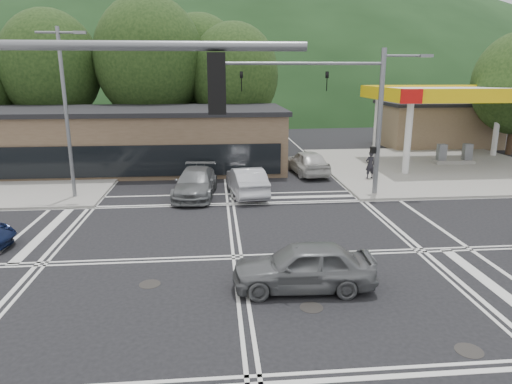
{
  "coord_description": "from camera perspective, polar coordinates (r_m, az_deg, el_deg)",
  "views": [
    {
      "loc": [
        -0.76,
        -16.02,
        6.8
      ],
      "look_at": [
        1.1,
        4.27,
        1.4
      ],
      "focal_mm": 32.0,
      "sensor_mm": 36.0,
      "label": 1
    }
  ],
  "objects": [
    {
      "name": "ground",
      "position": [
        17.42,
        -2.34,
        -8.14
      ],
      "size": [
        120.0,
        120.0,
        0.0
      ],
      "primitive_type": "plane",
      "color": "black",
      "rests_on": "ground"
    },
    {
      "name": "sidewalk_ne",
      "position": [
        35.44,
        21.32,
        2.88
      ],
      "size": [
        16.0,
        16.0,
        0.15
      ],
      "primitive_type": "cube",
      "color": "gray",
      "rests_on": "ground"
    },
    {
      "name": "sidewalk_nw",
      "position": [
        34.79,
        -29.28,
        1.78
      ],
      "size": [
        16.0,
        16.0,
        0.15
      ],
      "primitive_type": "cube",
      "color": "gray",
      "rests_on": "ground"
    },
    {
      "name": "gas_station_canopy",
      "position": [
        36.64,
        24.21,
        10.82
      ],
      "size": [
        12.32,
        8.34,
        5.75
      ],
      "color": "silver",
      "rests_on": "ground"
    },
    {
      "name": "convenience_store",
      "position": [
        46.23,
        21.7,
        7.72
      ],
      "size": [
        10.0,
        6.0,
        3.8
      ],
      "primitive_type": "cube",
      "color": "#846B4F",
      "rests_on": "ground"
    },
    {
      "name": "commercial_row",
      "position": [
        34.15,
        -17.51,
        6.08
      ],
      "size": [
        24.0,
        8.0,
        4.0
      ],
      "primitive_type": "cube",
      "color": "brown",
      "rests_on": "ground"
    },
    {
      "name": "hill_north",
      "position": [
        106.24,
        -4.89,
        11.12
      ],
      "size": [
        252.0,
        126.0,
        140.0
      ],
      "primitive_type": "ellipsoid",
      "color": "black",
      "rests_on": "ground"
    },
    {
      "name": "tree_n_a",
      "position": [
        42.16,
        -24.3,
        14.05
      ],
      "size": [
        8.0,
        8.0,
        11.75
      ],
      "color": "#382619",
      "rests_on": "ground"
    },
    {
      "name": "tree_n_b",
      "position": [
        40.38,
        -13.19,
        15.88
      ],
      "size": [
        9.0,
        9.0,
        12.98
      ],
      "color": "#382619",
      "rests_on": "ground"
    },
    {
      "name": "tree_n_c",
      "position": [
        40.06,
        -2.79,
        14.38
      ],
      "size": [
        7.6,
        7.6,
        10.87
      ],
      "color": "#382619",
      "rests_on": "ground"
    },
    {
      "name": "tree_n_e",
      "position": [
        44.04,
        -7.08,
        15.18
      ],
      "size": [
        8.4,
        8.4,
        11.98
      ],
      "color": "#382619",
      "rests_on": "ground"
    },
    {
      "name": "streetlight_nw",
      "position": [
        26.23,
        -22.59,
        9.91
      ],
      "size": [
        2.5,
        0.25,
        9.0
      ],
      "color": "slate",
      "rests_on": "ground"
    },
    {
      "name": "signal_mast_ne",
      "position": [
        25.48,
        12.61,
        10.61
      ],
      "size": [
        11.65,
        0.3,
        8.0
      ],
      "color": "slate",
      "rests_on": "ground"
    },
    {
      "name": "car_grey_center",
      "position": [
        14.84,
        5.94,
        -9.19
      ],
      "size": [
        4.63,
        2.04,
        1.55
      ],
      "primitive_type": "imported",
      "rotation": [
        0.0,
        0.0,
        -1.62
      ],
      "color": "slate",
      "rests_on": "ground"
    },
    {
      "name": "car_queue_a",
      "position": [
        25.79,
        -1.17,
        1.38
      ],
      "size": [
        2.25,
        5.0,
        1.59
      ],
      "primitive_type": "imported",
      "rotation": [
        0.0,
        0.0,
        3.26
      ],
      "color": "#BBBCC3",
      "rests_on": "ground"
    },
    {
      "name": "car_queue_b",
      "position": [
        31.24,
        6.45,
        3.73
      ],
      "size": [
        2.53,
        5.07,
        1.66
      ],
      "primitive_type": "imported",
      "rotation": [
        0.0,
        0.0,
        3.26
      ],
      "color": "#B9B9B5",
      "rests_on": "ground"
    },
    {
      "name": "car_northbound",
      "position": [
        25.76,
        -7.57,
        1.16
      ],
      "size": [
        2.64,
        5.45,
        1.53
      ],
      "primitive_type": "imported",
      "rotation": [
        0.0,
        0.0,
        -0.1
      ],
      "color": "slate",
      "rests_on": "ground"
    },
    {
      "name": "pedestrian",
      "position": [
        30.02,
        14.07,
        3.32
      ],
      "size": [
        0.72,
        0.55,
        1.77
      ],
      "primitive_type": "imported",
      "rotation": [
        0.0,
        0.0,
        3.35
      ],
      "color": "black",
      "rests_on": "sidewalk_ne"
    }
  ]
}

